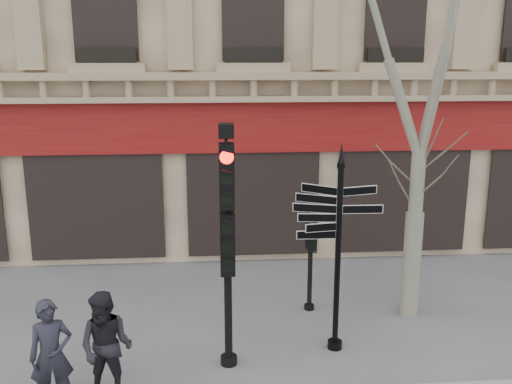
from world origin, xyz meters
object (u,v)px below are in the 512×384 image
plane_tree (429,15)px  pedestrian_b (106,347)px  fingerpost (339,214)px  traffic_signal_main (227,218)px  traffic_signal_secondary (311,241)px  pedestrian_a (51,355)px

plane_tree → pedestrian_b: 8.18m
fingerpost → traffic_signal_main: bearing=-157.1°
pedestrian_b → traffic_signal_main: bearing=37.9°
traffic_signal_secondary → pedestrian_b: bearing=-144.4°
plane_tree → pedestrian_a: 8.82m
traffic_signal_main → pedestrian_a: bearing=-158.6°
traffic_signal_main → traffic_signal_secondary: 3.00m
traffic_signal_main → pedestrian_b: bearing=-155.0°
fingerpost → traffic_signal_secondary: 2.00m
fingerpost → pedestrian_a: bearing=-151.2°
fingerpost → pedestrian_a: 5.25m
fingerpost → plane_tree: plane_tree is taller
fingerpost → pedestrian_a: size_ratio=2.17×
fingerpost → plane_tree: bearing=45.8°
traffic_signal_main → pedestrian_b: (-1.93, -0.91, -1.80)m
fingerpost → pedestrian_b: 4.48m
traffic_signal_secondary → plane_tree: size_ratio=0.26×
fingerpost → traffic_signal_main: 2.04m
fingerpost → pedestrian_a: fingerpost is taller
pedestrian_a → pedestrian_b: pedestrian_b is taller
traffic_signal_secondary → plane_tree: bearing=-15.2°
fingerpost → traffic_signal_main: (-2.00, -0.41, 0.10)m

